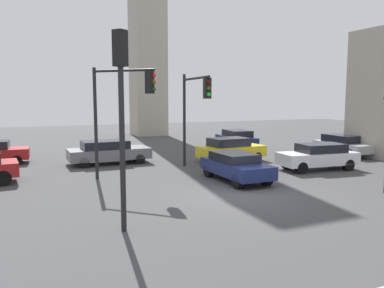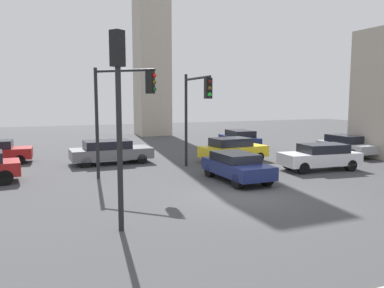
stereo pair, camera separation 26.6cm
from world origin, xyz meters
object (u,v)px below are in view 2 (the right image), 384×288
(car_3, at_px, (320,156))
(car_4, at_px, (236,166))
(traffic_light_1, at_px, (196,102))
(car_1, at_px, (239,139))
(car_0, at_px, (347,145))
(car_7, at_px, (110,151))
(traffic_light_0, at_px, (122,100))
(traffic_light_3, at_px, (119,95))
(car_6, at_px, (233,149))

(car_3, distance_m, car_4, 5.59)
(traffic_light_1, relative_size, car_1, 1.17)
(car_4, bearing_deg, car_0, 110.27)
(car_7, bearing_deg, car_4, -58.80)
(traffic_light_0, bearing_deg, car_4, 21.21)
(car_3, relative_size, car_4, 1.09)
(traffic_light_3, distance_m, car_3, 13.56)
(car_1, distance_m, car_4, 11.46)
(traffic_light_3, distance_m, car_1, 19.33)
(car_6, bearing_deg, traffic_light_0, -162.17)
(traffic_light_3, height_order, car_3, traffic_light_3)
(traffic_light_1, distance_m, traffic_light_3, 9.59)
(traffic_light_3, relative_size, car_7, 1.21)
(car_1, height_order, car_3, car_1)
(traffic_light_1, relative_size, car_4, 1.28)
(car_6, relative_size, car_7, 0.89)
(traffic_light_3, xyz_separation_m, car_4, (6.49, 4.68, -3.26))
(car_4, xyz_separation_m, car_6, (2.56, 5.02, 0.04))
(car_1, bearing_deg, car_4, 156.31)
(car_7, bearing_deg, car_6, -18.18)
(traffic_light_0, xyz_separation_m, car_6, (7.46, 2.96, -3.05))
(car_1, xyz_separation_m, car_3, (-0.26, -9.23, -0.02))
(car_4, distance_m, car_7, 8.53)
(traffic_light_3, height_order, car_4, traffic_light_3)
(traffic_light_1, distance_m, car_4, 4.30)
(car_0, distance_m, car_7, 15.80)
(car_3, height_order, car_4, car_3)
(traffic_light_3, xyz_separation_m, car_7, (1.96, 11.92, -3.24))
(traffic_light_1, height_order, car_0, traffic_light_1)
(traffic_light_1, relative_size, car_3, 1.18)
(traffic_light_0, relative_size, car_3, 1.20)
(car_3, xyz_separation_m, car_4, (-5.55, -0.64, -0.04))
(traffic_light_0, bearing_deg, car_3, 36.29)
(car_3, distance_m, car_6, 5.30)
(car_7, bearing_deg, car_0, -11.91)
(car_3, height_order, car_6, car_6)
(traffic_light_0, bearing_deg, traffic_light_3, -59.35)
(car_0, bearing_deg, traffic_light_3, -61.46)
(traffic_light_3, bearing_deg, car_1, 14.44)
(traffic_light_1, relative_size, car_0, 1.20)
(traffic_light_3, bearing_deg, car_3, -11.50)
(car_0, bearing_deg, car_4, -67.45)
(car_4, bearing_deg, car_1, 148.80)
(car_1, bearing_deg, car_3, -174.83)
(traffic_light_3, relative_size, car_4, 1.41)
(car_0, height_order, car_3, car_3)
(traffic_light_0, xyz_separation_m, car_4, (4.89, -2.06, -3.10))
(traffic_light_1, xyz_separation_m, car_3, (6.32, -2.36, -2.95))
(car_0, xyz_separation_m, car_6, (-8.41, 0.81, 0.02))
(traffic_light_0, relative_size, traffic_light_3, 0.92)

